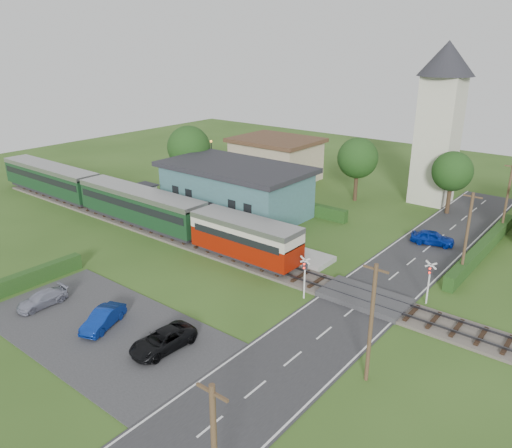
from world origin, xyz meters
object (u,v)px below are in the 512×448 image
Objects in this scene: crossing_signal_near at (305,271)px; car_park_dark at (163,340)px; car_on_road at (433,238)px; car_park_silver at (42,299)px; equipment_hut at (144,196)px; pedestrian_near at (265,236)px; car_park_blue at (103,319)px; house_west at (276,158)px; train at (120,199)px; crossing_signal_far at (429,276)px; station_building at (235,189)px; church_tower at (441,112)px; pedestrian_far at (167,205)px.

crossing_signal_near is 0.78× the size of car_park_dark.
car_park_silver is (-17.18, -28.17, -0.11)m from car_on_road.
equipment_hut reaches higher than pedestrian_near.
car_park_dark is (-6.61, -26.40, -0.03)m from car_on_road.
car_park_blue is at bearing -168.01° from car_park_dark.
house_west reaches higher than equipment_hut.
crossing_signal_far is at bearing 4.35° from train.
station_building reaches higher than car_park_blue.
church_tower is at bearing 7.30° from car_on_road.
equipment_hut is 0.78× the size of crossing_signal_far.
train is 23.19m from house_west.
train is at bearing 101.52° from car_on_road.
pedestrian_far is (-18.01, 16.47, 0.68)m from car_park_dark.
car_on_road reaches higher than car_park_blue.
car_on_road is 0.90× the size of car_park_dark.
pedestrian_far is (-4.66, -5.61, -1.35)m from station_building.
crossing_signal_near is 21.86m from pedestrian_far.
church_tower is at bearing 74.23° from car_park_silver.
house_west is (-5.00, 14.01, 0.10)m from station_building.
car_park_blue is (-11.50, -27.16, -0.02)m from car_on_road.
car_park_silver is at bearing 134.57° from car_on_road.
house_west is at bearing 120.16° from car_park_dark.
church_tower is at bearing -57.20° from pedestrian_far.
equipment_hut is 3.37m from pedestrian_far.
car_on_road is (3.56, 15.73, -1.44)m from crossing_signal_near.
station_building is 3.79× the size of car_park_dark.
crossing_signal_far is at bearing -15.63° from station_building.
house_west reaches higher than station_building.
station_building is 11.97m from train.
train reaches higher than pedestrian_far.
crossing_signal_far is at bearing -35.77° from house_west.
crossing_signal_near is (16.40, -11.40, -0.55)m from station_building.
church_tower reaches higher than pedestrian_near.
car_park_dark is at bearing -123.52° from crossing_signal_far.
car_park_dark is 2.36× the size of pedestrian_far.
crossing_signal_near is (24.27, -2.41, -0.04)m from train.
house_west is 26.85m from car_on_road.
equipment_hut is 0.67× the size of car_on_road.
crossing_signal_far reaches higher than pedestrian_far.
crossing_signal_near is at bearing 77.25° from car_park_dark.
car_park_blue is (-15.14, -16.23, -1.46)m from crossing_signal_far.
crossing_signal_near reaches higher than equipment_hut.
pedestrian_near is at bearing 117.96° from car_on_road.
car_park_dark is (21.22, -13.08, -1.51)m from train.
train reaches higher than crossing_signal_near.
train is 31.56m from crossing_signal_far.
crossing_signal_near is at bearing 43.30° from car_park_silver.
house_west is 2.56× the size of car_park_dark.
pedestrian_near is (8.57, -5.93, -1.49)m from station_building.
crossing_signal_far is at bearing 33.69° from crossing_signal_near.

